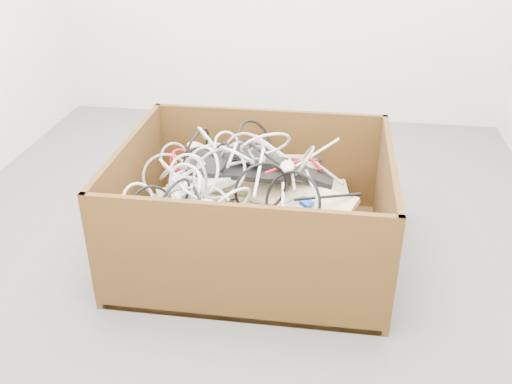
# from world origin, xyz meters

# --- Properties ---
(ground) EXTENTS (3.00, 3.00, 0.00)m
(ground) POSITION_xyz_m (0.00, 0.00, 0.00)
(ground) COLOR #58585B
(ground) RESTS_ON ground
(cardboard_box) EXTENTS (1.12, 0.94, 0.52)m
(cardboard_box) POSITION_xyz_m (0.06, -0.19, 0.14)
(cardboard_box) COLOR #3E2A0F
(cardboard_box) RESTS_ON ground
(keyboard_pile) EXTENTS (1.12, 0.81, 0.38)m
(keyboard_pile) POSITION_xyz_m (0.10, -0.20, 0.27)
(keyboard_pile) COLOR #C0B587
(keyboard_pile) RESTS_ON cardboard_box
(mice_scatter) EXTENTS (0.65, 0.72, 0.22)m
(mice_scatter) POSITION_xyz_m (0.08, -0.15, 0.34)
(mice_scatter) COLOR beige
(mice_scatter) RESTS_ON keyboard_pile
(power_strip_left) EXTENTS (0.29, 0.18, 0.12)m
(power_strip_left) POSITION_xyz_m (-0.12, -0.25, 0.35)
(power_strip_left) COLOR white
(power_strip_left) RESTS_ON keyboard_pile
(power_strip_right) EXTENTS (0.24, 0.20, 0.09)m
(power_strip_right) POSITION_xyz_m (-0.16, -0.31, 0.34)
(power_strip_right) COLOR white
(power_strip_right) RESTS_ON keyboard_pile
(vga_plug) EXTENTS (0.06, 0.06, 0.03)m
(vga_plug) POSITION_xyz_m (0.30, -0.32, 0.35)
(vga_plug) COLOR #0D3CC5
(vga_plug) RESTS_ON keyboard_pile
(cable_tangle) EXTENTS (0.95, 0.86, 0.39)m
(cable_tangle) POSITION_xyz_m (-0.07, -0.21, 0.40)
(cable_tangle) COLOR #AF0C1E
(cable_tangle) RESTS_ON keyboard_pile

